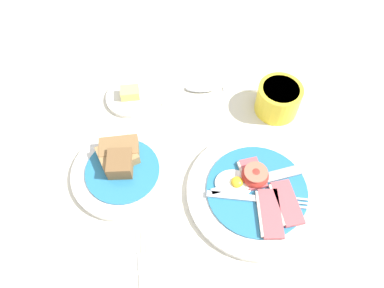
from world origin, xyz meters
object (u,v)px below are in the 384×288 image
object	(u,v)px
teaspoon_near_cup	(213,88)
fork_on_cloth	(143,284)
bread_plate	(122,167)
sugar_cup	(278,99)
butter_dish	(131,97)
teaspoon_by_saucer	(152,105)
breakfast_plate	(257,191)

from	to	relation	value
teaspoon_near_cup	fork_on_cloth	size ratio (longest dim) A/B	1.05
bread_plate	fork_on_cloth	bearing A→B (deg)	-70.93
sugar_cup	butter_dish	world-z (taller)	sugar_cup
fork_on_cloth	teaspoon_near_cup	bearing A→B (deg)	-22.13
teaspoon_by_saucer	butter_dish	bearing A→B (deg)	-35.50
breakfast_plate	fork_on_cloth	bearing A→B (deg)	-135.74
teaspoon_near_cup	fork_on_cloth	distance (m)	0.45
butter_dish	teaspoon_near_cup	xyz separation A→B (m)	(0.18, 0.04, -0.00)
butter_dish	teaspoon_near_cup	bearing A→B (deg)	13.37
teaspoon_near_cup	sugar_cup	bearing A→B (deg)	156.57
butter_dish	fork_on_cloth	world-z (taller)	butter_dish
butter_dish	teaspoon_near_cup	distance (m)	0.19
fork_on_cloth	bread_plate	bearing A→B (deg)	9.04
butter_dish	fork_on_cloth	size ratio (longest dim) A/B	0.59
breakfast_plate	teaspoon_by_saucer	world-z (taller)	breakfast_plate
teaspoon_by_saucer	fork_on_cloth	world-z (taller)	teaspoon_by_saucer
bread_plate	teaspoon_by_saucer	world-z (taller)	bread_plate
teaspoon_by_saucer	teaspoon_near_cup	bearing A→B (deg)	-169.78
teaspoon_by_saucer	teaspoon_near_cup	world-z (taller)	same
bread_plate	fork_on_cloth	size ratio (longest dim) A/B	1.08
teaspoon_by_saucer	fork_on_cloth	distance (m)	0.38
butter_dish	teaspoon_near_cup	size ratio (longest dim) A/B	0.57
breakfast_plate	sugar_cup	world-z (taller)	sugar_cup
breakfast_plate	sugar_cup	distance (m)	0.21
sugar_cup	teaspoon_by_saucer	world-z (taller)	sugar_cup
breakfast_plate	teaspoon_by_saucer	distance (m)	0.30
fork_on_cloth	teaspoon_by_saucer	bearing A→B (deg)	-4.17
teaspoon_near_cup	fork_on_cloth	world-z (taller)	teaspoon_near_cup
breakfast_plate	teaspoon_by_saucer	xyz separation A→B (m)	(-0.23, 0.19, -0.01)
bread_plate	sugar_cup	world-z (taller)	sugar_cup
butter_dish	teaspoon_by_saucer	world-z (taller)	butter_dish
breakfast_plate	teaspoon_near_cup	bearing A→B (deg)	110.67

